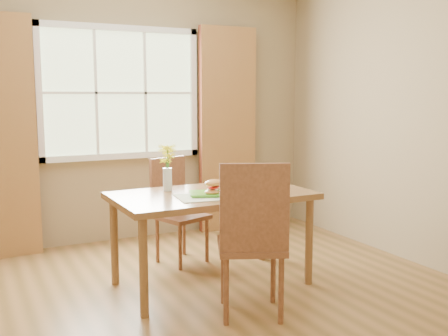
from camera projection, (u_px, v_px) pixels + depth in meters
room at (196, 114)px, 3.58m from camera, size 4.24×3.84×2.74m
window at (121, 93)px, 5.22m from camera, size 1.62×0.06×1.32m
curtain_right at (228, 130)px, 5.70m from camera, size 0.65×0.08×2.20m
dining_table at (212, 202)px, 4.05m from camera, size 1.52×0.87×0.73m
chair_near at (253, 234)px, 3.42m from camera, size 0.58×0.58×1.06m
chair_far at (176, 205)px, 4.67m from camera, size 0.49×0.49×0.93m
placemat at (208, 197)px, 3.86m from camera, size 0.49×0.38×0.01m
plate at (205, 194)px, 3.90m from camera, size 0.30×0.30×0.01m
croissant_sandwich at (214, 187)px, 3.87m from camera, size 0.17×0.13×0.11m
water_glass at (240, 186)px, 4.04m from camera, size 0.07×0.07×0.11m
flower_vase at (167, 162)px, 4.09m from camera, size 0.15×0.15×0.37m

